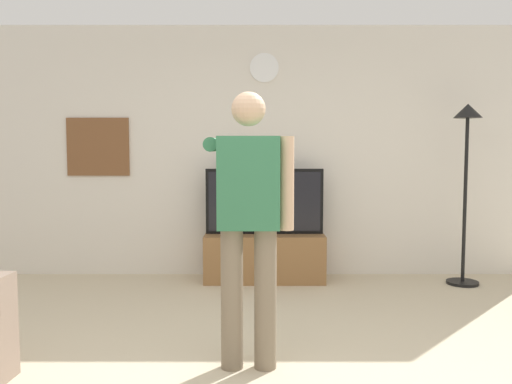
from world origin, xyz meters
The scene contains 7 objects.
back_wall centered at (0.00, 2.95, 1.35)m, with size 6.40×0.10×2.70m, color silver.
tv_stand centered at (0.11, 2.60, 0.25)m, with size 1.25×0.46×0.49m.
television centered at (0.11, 2.65, 0.83)m, with size 1.23×0.07×0.68m.
wall_clock centered at (0.11, 2.89, 2.25)m, with size 0.31×0.31×0.03m, color white.
framed_picture centered at (-1.69, 2.90, 1.40)m, with size 0.67×0.04×0.62m, color brown.
floor_lamp centered at (2.14, 2.46, 1.31)m, with size 0.32×0.32×1.83m.
person_standing_nearer_lamp centered at (-0.02, 0.39, 0.98)m, with size 0.56×0.78×1.73m.
Camera 1 is at (0.03, -2.91, 1.38)m, focal length 37.43 mm.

